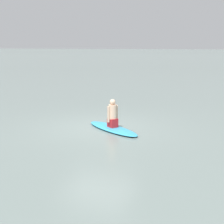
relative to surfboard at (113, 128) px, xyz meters
The scene contains 3 objects.
ground_plane 0.62m from the surfboard, 15.93° to the right, with size 400.00×400.00×0.00m, color slate.
surfboard is the anchor object (origin of this frame).
person_paddler 0.49m from the surfboard, 165.96° to the left, with size 0.41×0.39×0.96m.
Camera 1 is at (-4.83, 10.91, 2.88)m, focal length 55.69 mm.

